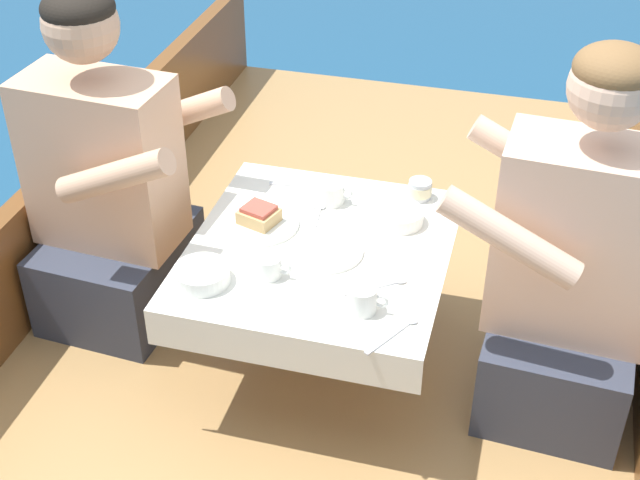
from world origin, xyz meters
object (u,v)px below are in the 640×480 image
(sandwich, at_px, (259,215))
(coffee_cup_center, at_px, (363,299))
(tin_can, at_px, (420,189))
(person_port, at_px, (109,195))
(person_starboard, at_px, (571,277))
(coffee_cup_port, at_px, (331,193))
(coffee_cup_starboard, at_px, (269,266))

(sandwich, xyz_separation_m, coffee_cup_center, (0.35, -0.28, 0.00))
(sandwich, relative_size, tin_can, 1.72)
(person_port, height_order, sandwich, person_port)
(person_port, height_order, person_starboard, person_starboard)
(person_port, bearing_deg, sandwich, 1.40)
(person_starboard, xyz_separation_m, coffee_cup_port, (-0.66, 0.19, 0.02))
(person_port, height_order, tin_can, person_port)
(person_port, xyz_separation_m, sandwich, (0.45, -0.02, 0.02))
(sandwich, relative_size, coffee_cup_port, 1.13)
(person_port, relative_size, coffee_cup_port, 9.69)
(coffee_cup_port, height_order, coffee_cup_starboard, coffee_cup_port)
(person_port, bearing_deg, coffee_cup_center, -16.57)
(person_starboard, bearing_deg, tin_can, -29.68)
(coffee_cup_starboard, bearing_deg, person_port, 157.27)
(person_port, bearing_deg, coffee_cup_starboard, -18.76)
(coffee_cup_port, relative_size, coffee_cup_center, 1.04)
(sandwich, bearing_deg, person_starboard, -2.17)
(sandwich, xyz_separation_m, coffee_cup_port, (0.16, 0.16, -0.00))
(coffee_cup_port, bearing_deg, person_starboard, -16.19)
(sandwich, bearing_deg, coffee_cup_starboard, -65.36)
(person_port, relative_size, sandwich, 8.60)
(coffee_cup_starboard, relative_size, tin_can, 1.37)
(coffee_cup_center, bearing_deg, coffee_cup_port, 113.43)
(tin_can, bearing_deg, coffee_cup_starboard, -123.00)
(sandwich, xyz_separation_m, coffee_cup_starboard, (0.10, -0.21, -0.00))
(person_starboard, relative_size, coffee_cup_starboard, 10.94)
(person_port, distance_m, coffee_cup_starboard, 0.59)
(person_port, distance_m, coffee_cup_port, 0.62)
(person_starboard, relative_size, coffee_cup_center, 10.21)
(coffee_cup_center, bearing_deg, sandwich, 141.32)
(person_starboard, distance_m, coffee_cup_starboard, 0.74)
(coffee_cup_starboard, relative_size, coffee_cup_center, 0.93)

